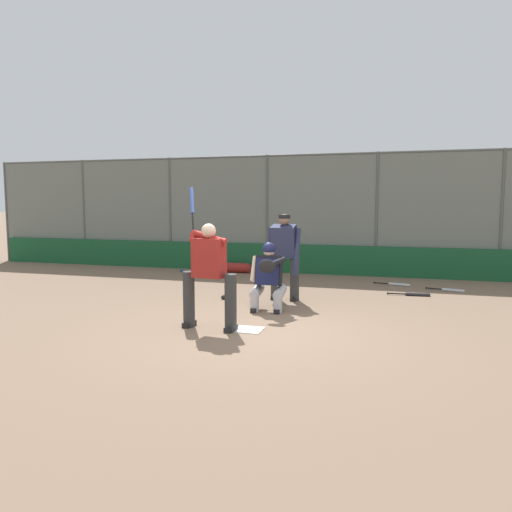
{
  "coord_description": "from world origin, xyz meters",
  "views": [
    {
      "loc": [
        -2.3,
        7.22,
        1.97
      ],
      "look_at": [
        0.18,
        -1.0,
        1.05
      ],
      "focal_mm": 35.0,
      "sensor_mm": 36.0,
      "label": 1
    }
  ],
  "objects_px": {
    "catcher_behind_plate": "(268,275)",
    "batter_at_plate": "(209,272)",
    "spare_bat_by_padding": "(396,284)",
    "spare_bat_third_base_side": "(185,272)",
    "fielding_glove_on_dirt": "(228,297)",
    "equipment_bag_dugout_side": "(231,268)",
    "umpire_home": "(284,254)",
    "spare_bat_near_backstop": "(414,294)",
    "spare_bat_first_base_side": "(450,290)"
  },
  "relations": [
    {
      "from": "catcher_behind_plate",
      "to": "batter_at_plate",
      "type": "bearing_deg",
      "value": 67.71
    },
    {
      "from": "spare_bat_by_padding",
      "to": "batter_at_plate",
      "type": "bearing_deg",
      "value": -105.08
    },
    {
      "from": "spare_bat_third_base_side",
      "to": "fielding_glove_on_dirt",
      "type": "relative_size",
      "value": 2.38
    },
    {
      "from": "equipment_bag_dugout_side",
      "to": "spare_bat_by_padding",
      "type": "bearing_deg",
      "value": 167.31
    },
    {
      "from": "umpire_home",
      "to": "fielding_glove_on_dirt",
      "type": "xyz_separation_m",
      "value": [
        1.14,
        0.21,
        -0.89
      ]
    },
    {
      "from": "spare_bat_third_base_side",
      "to": "equipment_bag_dugout_side",
      "type": "bearing_deg",
      "value": -116.32
    },
    {
      "from": "batter_at_plate",
      "to": "spare_bat_third_base_side",
      "type": "height_order",
      "value": "batter_at_plate"
    },
    {
      "from": "umpire_home",
      "to": "spare_bat_near_backstop",
      "type": "distance_m",
      "value": 2.97
    },
    {
      "from": "spare_bat_near_backstop",
      "to": "spare_bat_by_padding",
      "type": "xyz_separation_m",
      "value": [
        0.39,
        -1.25,
        0.0
      ]
    },
    {
      "from": "batter_at_plate",
      "to": "spare_bat_first_base_side",
      "type": "relative_size",
      "value": 2.74
    },
    {
      "from": "batter_at_plate",
      "to": "catcher_behind_plate",
      "type": "bearing_deg",
      "value": -102.02
    },
    {
      "from": "batter_at_plate",
      "to": "spare_bat_third_base_side",
      "type": "relative_size",
      "value": 3.39
    },
    {
      "from": "catcher_behind_plate",
      "to": "spare_bat_by_padding",
      "type": "distance_m",
      "value": 4.19
    },
    {
      "from": "batter_at_plate",
      "to": "fielding_glove_on_dirt",
      "type": "relative_size",
      "value": 8.07
    },
    {
      "from": "catcher_behind_plate",
      "to": "spare_bat_by_padding",
      "type": "relative_size",
      "value": 1.44
    },
    {
      "from": "umpire_home",
      "to": "spare_bat_third_base_side",
      "type": "relative_size",
      "value": 2.65
    },
    {
      "from": "catcher_behind_plate",
      "to": "spare_bat_first_base_side",
      "type": "relative_size",
      "value": 1.54
    },
    {
      "from": "batter_at_plate",
      "to": "spare_bat_near_backstop",
      "type": "distance_m",
      "value": 5.02
    },
    {
      "from": "batter_at_plate",
      "to": "spare_bat_third_base_side",
      "type": "xyz_separation_m",
      "value": [
        3.04,
        -5.64,
        -0.87
      ]
    },
    {
      "from": "catcher_behind_plate",
      "to": "spare_bat_third_base_side",
      "type": "bearing_deg",
      "value": -52.51
    },
    {
      "from": "spare_bat_by_padding",
      "to": "equipment_bag_dugout_side",
      "type": "xyz_separation_m",
      "value": [
        4.54,
        -1.02,
        0.1
      ]
    },
    {
      "from": "batter_at_plate",
      "to": "equipment_bag_dugout_side",
      "type": "xyz_separation_m",
      "value": [
        1.82,
        -6.1,
        -0.77
      ]
    },
    {
      "from": "spare_bat_near_backstop",
      "to": "spare_bat_first_base_side",
      "type": "distance_m",
      "value": 1.1
    },
    {
      "from": "batter_at_plate",
      "to": "fielding_glove_on_dirt",
      "type": "height_order",
      "value": "batter_at_plate"
    },
    {
      "from": "spare_bat_third_base_side",
      "to": "spare_bat_first_base_side",
      "type": "height_order",
      "value": "same"
    },
    {
      "from": "umpire_home",
      "to": "equipment_bag_dugout_side",
      "type": "distance_m",
      "value": 4.34
    },
    {
      "from": "fielding_glove_on_dirt",
      "to": "batter_at_plate",
      "type": "bearing_deg",
      "value": 103.24
    },
    {
      "from": "spare_bat_near_backstop",
      "to": "spare_bat_third_base_side",
      "type": "bearing_deg",
      "value": 160.97
    },
    {
      "from": "batter_at_plate",
      "to": "equipment_bag_dugout_side",
      "type": "distance_m",
      "value": 6.41
    },
    {
      "from": "catcher_behind_plate",
      "to": "spare_bat_first_base_side",
      "type": "bearing_deg",
      "value": -141.45
    },
    {
      "from": "batter_at_plate",
      "to": "umpire_home",
      "type": "relative_size",
      "value": 1.28
    },
    {
      "from": "batter_at_plate",
      "to": "spare_bat_first_base_side",
      "type": "distance_m",
      "value": 6.1
    },
    {
      "from": "spare_bat_third_base_side",
      "to": "equipment_bag_dugout_side",
      "type": "relative_size",
      "value": 0.54
    },
    {
      "from": "umpire_home",
      "to": "spare_bat_first_base_side",
      "type": "relative_size",
      "value": 2.14
    },
    {
      "from": "catcher_behind_plate",
      "to": "spare_bat_third_base_side",
      "type": "height_order",
      "value": "catcher_behind_plate"
    },
    {
      "from": "batter_at_plate",
      "to": "fielding_glove_on_dirt",
      "type": "bearing_deg",
      "value": -70.2
    },
    {
      "from": "umpire_home",
      "to": "equipment_bag_dugout_side",
      "type": "height_order",
      "value": "umpire_home"
    },
    {
      "from": "spare_bat_near_backstop",
      "to": "batter_at_plate",
      "type": "bearing_deg",
      "value": -131.87
    },
    {
      "from": "spare_bat_by_padding",
      "to": "fielding_glove_on_dirt",
      "type": "xyz_separation_m",
      "value": [
        3.29,
        2.71,
        0.02
      ]
    },
    {
      "from": "spare_bat_third_base_side",
      "to": "equipment_bag_dugout_side",
      "type": "distance_m",
      "value": 1.31
    },
    {
      "from": "spare_bat_near_backstop",
      "to": "fielding_glove_on_dirt",
      "type": "height_order",
      "value": "fielding_glove_on_dirt"
    },
    {
      "from": "spare_bat_third_base_side",
      "to": "fielding_glove_on_dirt",
      "type": "bearing_deg",
      "value": 170.06
    },
    {
      "from": "umpire_home",
      "to": "spare_bat_near_backstop",
      "type": "height_order",
      "value": "umpire_home"
    },
    {
      "from": "catcher_behind_plate",
      "to": "fielding_glove_on_dirt",
      "type": "relative_size",
      "value": 4.53
    },
    {
      "from": "catcher_behind_plate",
      "to": "equipment_bag_dugout_side",
      "type": "height_order",
      "value": "catcher_behind_plate"
    },
    {
      "from": "spare_bat_third_base_side",
      "to": "spare_bat_first_base_side",
      "type": "bearing_deg",
      "value": -145.51
    },
    {
      "from": "spare_bat_third_base_side",
      "to": "spare_bat_first_base_side",
      "type": "xyz_separation_m",
      "value": [
        -6.93,
        1.02,
        0.0
      ]
    },
    {
      "from": "umpire_home",
      "to": "batter_at_plate",
      "type": "bearing_deg",
      "value": 81.0
    },
    {
      "from": "fielding_glove_on_dirt",
      "to": "catcher_behind_plate",
      "type": "bearing_deg",
      "value": 143.42
    },
    {
      "from": "fielding_glove_on_dirt",
      "to": "spare_bat_first_base_side",
      "type": "bearing_deg",
      "value": -153.14
    }
  ]
}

